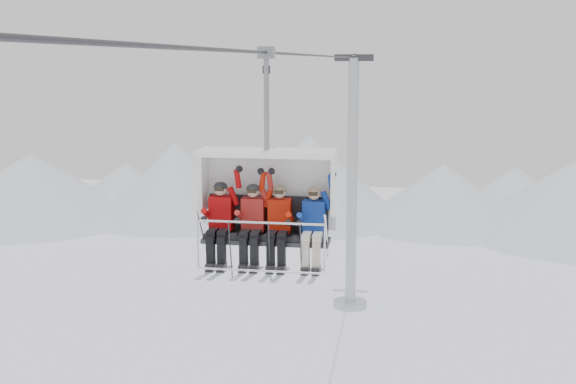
# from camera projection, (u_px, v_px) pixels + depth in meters

# --- Properties ---
(ridgeline) EXTENTS (72.00, 21.00, 7.00)m
(ridgeline) POSITION_uv_depth(u_px,v_px,m) (348.00, 190.00, 58.38)
(ridgeline) COLOR silver
(ridgeline) RESTS_ON ground
(lift_tower_right) EXTENTS (2.00, 1.80, 13.48)m
(lift_tower_right) POSITION_uv_depth(u_px,v_px,m) (352.00, 202.00, 38.13)
(lift_tower_right) COLOR #A8ABAF
(lift_tower_right) RESTS_ON ground
(haul_cable) EXTENTS (0.06, 50.00, 0.06)m
(haul_cable) POSITION_uv_depth(u_px,v_px,m) (288.00, 54.00, 15.39)
(haul_cable) COLOR #313136
(haul_cable) RESTS_ON lift_tower_left
(chairlift_carrier) EXTENTS (2.53, 1.17, 3.98)m
(chairlift_carrier) POSITION_uv_depth(u_px,v_px,m) (268.00, 193.00, 13.51)
(chairlift_carrier) COLOR black
(chairlift_carrier) RESTS_ON haul_cable
(skier_far_left) EXTENTS (0.43, 1.69, 1.70)m
(skier_far_left) POSITION_uv_depth(u_px,v_px,m) (220.00, 220.00, 13.43)
(skier_far_left) COLOR #B20709
(skier_far_left) RESTS_ON chairlift_carrier
(skier_center_left) EXTENTS (0.42, 1.69, 1.67)m
(skier_center_left) POSITION_uv_depth(u_px,v_px,m) (252.00, 222.00, 13.33)
(skier_center_left) COLOR #AA201B
(skier_center_left) RESTS_ON chairlift_carrier
(skier_center_right) EXTENTS (0.42, 1.69, 1.66)m
(skier_center_right) POSITION_uv_depth(u_px,v_px,m) (279.00, 223.00, 13.26)
(skier_center_right) COLOR #BC1805
(skier_center_right) RESTS_ON chairlift_carrier
(skier_far_right) EXTENTS (0.41, 1.69, 1.64)m
(skier_far_right) POSITION_uv_depth(u_px,v_px,m) (313.00, 224.00, 13.16)
(skier_far_right) COLOR #113496
(skier_far_right) RESTS_ON chairlift_carrier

